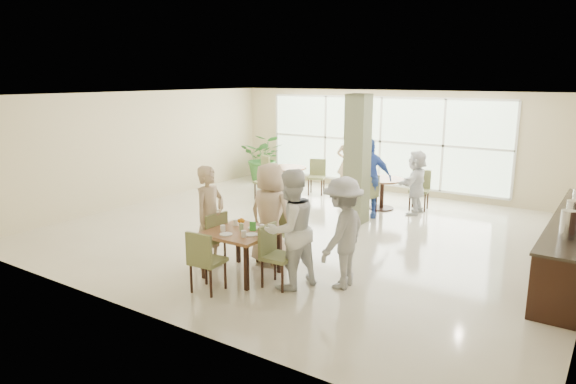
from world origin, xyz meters
The scene contains 20 objects.
ground centered at (0.00, 0.00, 0.00)m, with size 10.00×10.00×0.00m, color beige.
room_shell centered at (0.00, 0.00, 1.70)m, with size 10.00×10.00×10.00m.
window_bank centered at (-0.50, 4.46, 1.40)m, with size 7.00×0.04×7.00m.
column centered at (0.40, 1.20, 1.40)m, with size 0.45×0.45×2.80m, color #69714F.
main_table centered at (0.29, -2.66, 0.66)m, with size 1.03×1.03×0.75m.
round_table_left centered at (-2.42, 2.66, 0.57)m, with size 1.07×1.07×0.75m.
round_table_right centered at (0.40, 2.60, 0.56)m, with size 1.05×1.05×0.75m.
chairs_main_table centered at (0.28, -2.66, 0.47)m, with size 1.96×2.04×0.95m.
chairs_table_left centered at (-2.47, 2.61, 0.47)m, with size 2.07×1.94×0.95m.
chairs_table_right centered at (0.42, 2.61, 0.47)m, with size 2.01×1.81×0.95m.
tabletop_clutter centered at (0.32, -2.68, 0.81)m, with size 0.68×0.71×0.21m.
buffet_counter centered at (4.70, 0.51, 0.55)m, with size 0.64×4.70×1.95m.
potted_plant centered at (-4.06, 3.83, 0.72)m, with size 1.30×1.30×1.44m, color #34702C.
teen_left centered at (-0.40, -2.64, 0.87)m, with size 0.63×0.41×1.73m, color tan.
teen_far centered at (0.33, -1.94, 0.88)m, with size 0.86×0.47×1.75m, color tan.
teen_right centered at (1.18, -2.61, 0.91)m, with size 0.89×0.69×1.83m, color white.
teen_standing centered at (1.83, -2.16, 0.85)m, with size 1.10×0.63×1.71m, color #A2A2A5.
adult_a centered at (0.40, 1.77, 0.90)m, with size 1.06×0.60×1.80m, color #436AC9.
adult_b centered at (1.24, 2.62, 0.75)m, with size 1.39×0.60×1.50m, color white.
adult_standing centered at (-1.18, 3.82, 0.83)m, with size 0.60×0.40×1.65m, color tan.
Camera 1 is at (5.25, -8.76, 3.14)m, focal length 32.00 mm.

